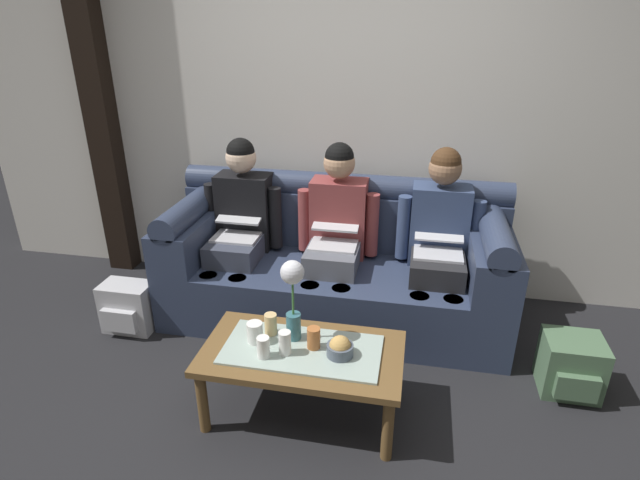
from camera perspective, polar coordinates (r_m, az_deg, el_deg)
ground_plane at (r=2.81m, az=-2.60°, el=-20.57°), size 14.00×14.00×0.00m
back_wall_patterned at (r=3.71m, az=3.43°, el=15.92°), size 6.00×0.12×2.90m
timber_pillar at (r=4.29m, az=-23.84°, el=15.12°), size 0.20×0.20×2.90m
couch at (r=3.53m, az=1.78°, el=-2.96°), size 2.30×0.88×0.96m
person_left at (r=3.57m, az=-9.02°, el=2.16°), size 0.56×0.67×1.22m
person_middle at (r=3.40m, az=1.83°, el=1.35°), size 0.56×0.67×1.22m
person_right at (r=3.37m, az=13.33°, el=0.45°), size 0.56×0.67×1.22m
coffee_table at (r=2.67m, az=-2.04°, el=-13.18°), size 1.03×0.56×0.41m
flower_vase at (r=2.56m, az=-3.11°, el=-5.77°), size 0.12×0.12×0.45m
snack_bowl at (r=2.57m, az=2.28°, el=-12.12°), size 0.14×0.14×0.11m
cup_near_left at (r=2.57m, az=-6.44°, el=-11.97°), size 0.06×0.06×0.11m
cup_near_right at (r=2.68m, az=-7.39°, el=-10.35°), size 0.08×0.08×0.11m
cup_far_center at (r=2.73m, az=-5.60°, el=-9.45°), size 0.07×0.07×0.12m
cup_far_left at (r=2.61m, az=-0.73°, el=-11.03°), size 0.07×0.07×0.11m
cup_far_right at (r=2.58m, az=-4.00°, el=-11.53°), size 0.06×0.06×0.13m
backpack_right at (r=3.25m, az=26.54°, el=-12.62°), size 0.32×0.32×0.33m
backpack_left at (r=3.67m, az=-20.91°, el=-7.17°), size 0.34×0.25×0.34m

